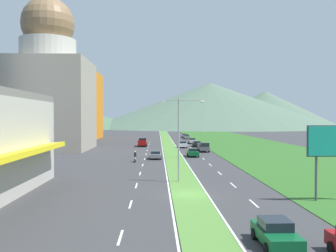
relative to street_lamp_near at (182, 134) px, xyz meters
name	(u,v)px	position (x,y,z in m)	size (l,w,h in m)	color
ground_plane	(189,195)	(0.23, -6.71, -5.32)	(600.00, 600.00, 0.00)	#38383A
grass_median	(169,145)	(0.23, 53.29, -5.29)	(3.20, 240.00, 0.06)	#518438
grass_verge_right	(248,145)	(20.83, 53.29, -5.29)	(24.00, 240.00, 0.06)	#2D6023
lane_dash_left_1	(120,237)	(-4.87, -18.48, -5.31)	(0.16, 2.80, 0.01)	silver
lane_dash_left_2	(131,204)	(-4.87, -10.24, -5.31)	(0.16, 2.80, 0.01)	silver
lane_dash_left_3	(136,186)	(-4.87, -2.01, -5.31)	(0.16, 2.80, 0.01)	silver
lane_dash_left_4	(140,174)	(-4.87, 6.22, -5.31)	(0.16, 2.80, 0.01)	silver
lane_dash_left_5	(143,165)	(-4.87, 14.46, -5.31)	(0.16, 2.80, 0.01)	silver
lane_dash_left_6	(145,159)	(-4.87, 22.69, -5.31)	(0.16, 2.80, 0.01)	silver
lane_dash_left_7	(146,154)	(-4.87, 30.92, -5.31)	(0.16, 2.80, 0.01)	silver
lane_dash_left_8	(147,150)	(-4.87, 39.16, -5.31)	(0.16, 2.80, 0.01)	silver
lane_dash_left_9	(148,147)	(-4.87, 47.39, -5.31)	(0.16, 2.80, 0.01)	silver
lane_dash_left_10	(149,145)	(-4.87, 55.62, -5.31)	(0.16, 2.80, 0.01)	silver
lane_dash_left_11	(150,143)	(-4.87, 63.86, -5.31)	(0.16, 2.80, 0.01)	silver
lane_dash_right_1	(290,236)	(5.33, -18.48, -5.31)	(0.16, 2.80, 0.01)	silver
lane_dash_right_2	(254,203)	(5.33, -10.24, -5.31)	(0.16, 2.80, 0.01)	silver
lane_dash_right_3	(233,185)	(5.33, -2.01, -5.31)	(0.16, 2.80, 0.01)	silver
lane_dash_right_4	(220,173)	(5.33, 6.22, -5.31)	(0.16, 2.80, 0.01)	silver
lane_dash_right_5	(210,165)	(5.33, 14.46, -5.31)	(0.16, 2.80, 0.01)	silver
lane_dash_right_6	(203,159)	(5.33, 22.69, -5.31)	(0.16, 2.80, 0.01)	silver
lane_dash_right_7	(198,154)	(5.33, 30.92, -5.31)	(0.16, 2.80, 0.01)	silver
lane_dash_right_8	(194,150)	(5.33, 39.16, -5.31)	(0.16, 2.80, 0.01)	silver
lane_dash_right_9	(190,147)	(5.33, 47.39, -5.31)	(0.16, 2.80, 0.01)	silver
lane_dash_right_10	(188,145)	(5.33, 55.62, -5.31)	(0.16, 2.80, 0.01)	silver
lane_dash_right_11	(185,143)	(5.33, 63.86, -5.31)	(0.16, 2.80, 0.01)	silver
edge_line_median_left	(162,145)	(-1.52, 53.29, -5.31)	(0.16, 240.00, 0.01)	silver
edge_line_median_right	(175,145)	(1.98, 53.29, -5.31)	(0.16, 240.00, 0.01)	silver
domed_building	(48,87)	(-26.99, 42.01, 8.75)	(18.24, 18.24, 33.80)	#9E9384
midrise_colored	(75,106)	(-30.96, 86.19, 5.88)	(16.62, 16.62, 22.40)	orange
hill_far_left	(27,110)	(-96.39, 225.12, 7.67)	(162.93, 162.93, 25.98)	#47664C
hill_far_center	(211,105)	(37.70, 234.64, 11.49)	(180.54, 180.54, 33.61)	#516B56
hill_far_right	(265,108)	(95.81, 288.56, 10.38)	(124.69, 124.69, 31.39)	#516B56
street_lamp_near	(182,134)	(0.00, 0.00, 0.00)	(2.95, 0.37, 9.23)	#99999E
street_lamp_mid	(177,125)	(0.73, 23.74, 0.57)	(2.92, 0.39, 10.35)	#99999E
billboard_roadside	(336,145)	(12.50, -9.67, -0.48)	(5.02, 0.28, 6.48)	#4C4C51
car_0	(276,233)	(3.86, -20.22, -4.56)	(1.96, 4.01, 1.49)	#0C5128
car_1	(183,144)	(3.38, 46.24, -4.53)	(1.93, 4.08, 1.56)	silver
car_2	(156,155)	(-2.99, 22.81, -4.60)	(2.01, 4.12, 1.37)	slate
car_3	(184,136)	(7.08, 90.37, -4.57)	(1.92, 4.77, 1.46)	slate
car_4	(187,137)	(7.17, 81.96, -4.53)	(1.93, 4.36, 1.54)	slate
car_5	(192,141)	(6.92, 59.70, -4.53)	(2.00, 4.12, 1.54)	#B2B2B7
car_7	(197,144)	(7.09, 48.92, -4.59)	(2.03, 4.17, 1.38)	black
car_8	(193,152)	(3.83, 26.28, -4.54)	(2.02, 4.07, 1.54)	#0C5128
pickup_truck_0	(142,142)	(-6.39, 50.90, -4.33)	(2.18, 5.40, 2.00)	maroon
pickup_truck_1	(203,147)	(6.98, 35.63, -4.33)	(2.18, 5.40, 2.00)	#515459
motorcycle_rider	(135,157)	(-6.24, 18.48, -4.57)	(0.36, 2.00, 1.80)	black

